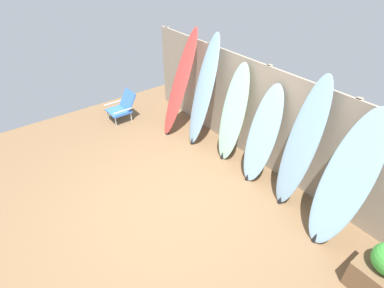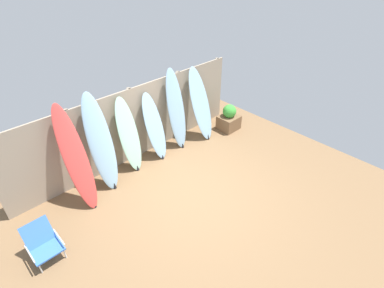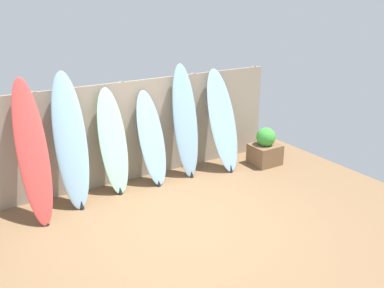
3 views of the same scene
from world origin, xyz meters
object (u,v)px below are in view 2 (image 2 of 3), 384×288
Objects in this scene: surfboard_skyblue_4 at (176,110)px; surfboard_seafoam_2 at (129,136)px; surfboard_red_0 at (76,159)px; surfboard_skyblue_3 at (155,127)px; beach_chair at (42,242)px; surfboard_skyblue_5 at (201,105)px; planter_box at (229,119)px; surfboard_skyblue_1 at (101,144)px.

surfboard_seafoam_2 is at bearing 179.52° from surfboard_skyblue_4.
surfboard_red_0 reaches higher than surfboard_skyblue_3.
surfboard_skyblue_5 is at bearing 24.56° from beach_chair.
beach_chair is 0.84× the size of planter_box.
surfboard_skyblue_1 is 3.78m from planter_box.
surfboard_skyblue_1 reaches higher than surfboard_red_0.
surfboard_seafoam_2 is at bearing 171.66° from planter_box.
surfboard_red_0 is 2.04m from surfboard_skyblue_3.
surfboard_seafoam_2 is 0.94× the size of surfboard_skyblue_5.
surfboard_red_0 is 1.55m from beach_chair.
surfboard_skyblue_3 is at bearing 169.49° from planter_box.
surfboard_skyblue_3 is (0.70, -0.01, -0.06)m from surfboard_seafoam_2.
surfboard_red_0 is at bearing -174.86° from surfboard_skyblue_3.
surfboard_skyblue_3 is at bearing 2.93° from surfboard_skyblue_1.
surfboard_skyblue_1 is 1.04× the size of surfboard_skyblue_4.
surfboard_skyblue_1 is 1.44m from surfboard_skyblue_3.
surfboard_skyblue_4 reaches higher than beach_chair.
surfboard_skyblue_3 is 2.63× the size of beach_chair.
surfboard_red_0 is 4.35m from planter_box.
surfboard_seafoam_2 is at bearing 176.96° from surfboard_skyblue_5.
surfboard_skyblue_1 reaches higher than surfboard_skyblue_3.
surfboard_red_0 is 2.78× the size of planter_box.
surfboard_red_0 is 1.10× the size of surfboard_skyblue_5.
surfboard_skyblue_1 is 3.39× the size of beach_chair.
surfboard_skyblue_5 is (2.15, -0.11, 0.06)m from surfboard_seafoam_2.
surfboard_skyblue_3 is 0.81× the size of surfboard_skyblue_4.
surfboard_seafoam_2 reaches higher than surfboard_skyblue_3.
planter_box is at bearing -3.19° from surfboard_red_0.
surfboard_skyblue_5 is 4.73m from beach_chair.
surfboard_seafoam_2 is 3.05m from planter_box.
surfboard_red_0 is at bearing -178.64° from surfboard_skyblue_5.
surfboard_seafoam_2 is at bearing 178.79° from surfboard_skyblue_3.
planter_box is at bearing -15.06° from surfboard_skyblue_4.
surfboard_skyblue_3 is at bearing 176.08° from surfboard_skyblue_5.
surfboard_skyblue_5 is at bearing -7.72° from surfboard_skyblue_4.
surfboard_skyblue_1 is at bearing -177.07° from surfboard_skyblue_3.
surfboard_skyblue_5 is 2.52× the size of planter_box.
surfboard_skyblue_4 is (1.39, -0.01, 0.14)m from surfboard_seafoam_2.
surfboard_skyblue_5 is (1.45, -0.10, 0.12)m from surfboard_skyblue_3.
surfboard_red_0 is 1.17× the size of surfboard_seafoam_2.
surfboard_skyblue_1 reaches higher than surfboard_seafoam_2.
planter_box is at bearing -8.34° from surfboard_seafoam_2.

